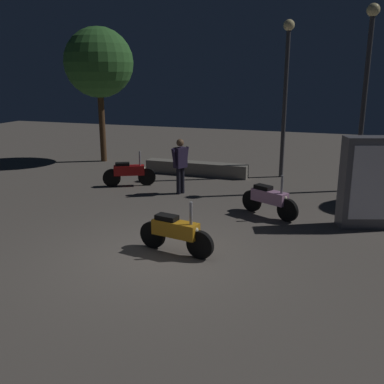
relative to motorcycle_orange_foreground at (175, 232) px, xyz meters
name	(u,v)px	position (x,y,z in m)	size (l,w,h in m)	color
ground_plane	(157,257)	(-0.26, -0.33, -0.44)	(40.00, 40.00, 0.00)	#605951
motorcycle_orange_foreground	(175,232)	(0.00, 0.00, 0.00)	(1.65, 0.47, 1.11)	black
motorcycle_red_parked_left	(129,172)	(-3.31, 4.53, 0.00)	(1.53, 0.84, 1.11)	black
motorcycle_pink_parked_right	(269,199)	(1.37, 2.92, 0.00)	(1.51, 0.86, 1.11)	black
person_rider_beside	(180,162)	(-1.46, 4.20, 0.53)	(0.39, 0.63, 1.63)	black
streetlamp_near	(366,77)	(3.47, 6.26, 2.91)	(0.36, 0.36, 5.32)	#38383D
streetlamp_far	(286,80)	(1.07, 7.39, 2.80)	(0.36, 0.36, 5.11)	#38383D
tree_left_bg	(99,63)	(-6.16, 7.88, 3.40)	(2.67, 2.67, 5.20)	#4C331E
kiosk_billboard	(377,183)	(3.79, 2.96, 0.61)	(1.68, 0.98, 2.10)	#595960
planter_wall_low	(196,168)	(-1.80, 6.74, -0.21)	(3.66, 0.50, 0.45)	gray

